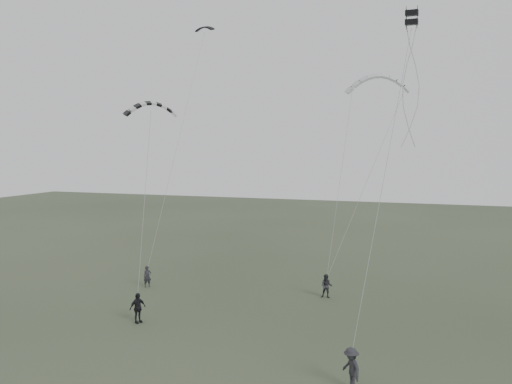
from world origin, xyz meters
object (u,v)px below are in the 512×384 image
(flyer_left, at_px, (147,277))
(flyer_right, at_px, (327,286))
(flyer_far, at_px, (351,368))
(kite_box, at_px, (412,18))
(kite_pale_large, at_px, (378,76))
(kite_dark_small, at_px, (204,27))
(flyer_center, at_px, (138,308))
(kite_striped, at_px, (151,103))

(flyer_left, height_order, flyer_right, flyer_right)
(flyer_far, distance_m, kite_box, 16.72)
(kite_pale_large, bearing_deg, flyer_right, -122.46)
(flyer_left, height_order, kite_box, kite_box)
(kite_pale_large, height_order, kite_box, kite_box)
(flyer_right, height_order, flyer_far, flyer_far)
(flyer_right, height_order, kite_dark_small, kite_dark_small)
(flyer_left, height_order, flyer_far, flyer_far)
(flyer_center, relative_size, flyer_far, 0.99)
(flyer_right, distance_m, kite_box, 17.24)
(kite_dark_small, bearing_deg, kite_box, -24.81)
(kite_striped, bearing_deg, flyer_right, -16.31)
(kite_pale_large, distance_m, kite_striped, 16.43)
(flyer_left, relative_size, kite_dark_small, 0.97)
(kite_striped, bearing_deg, kite_box, -44.01)
(flyer_right, height_order, kite_striped, kite_striped)
(kite_pale_large, bearing_deg, kite_striped, -150.67)
(kite_striped, bearing_deg, kite_dark_small, 54.09)
(kite_striped, relative_size, kite_box, 4.64)
(kite_dark_small, xyz_separation_m, kite_box, (15.90, -10.60, -3.11))
(kite_dark_small, relative_size, kite_pale_large, 0.34)
(flyer_right, distance_m, kite_striped, 16.33)
(flyer_left, relative_size, kite_striped, 0.47)
(flyer_right, bearing_deg, flyer_far, -76.21)
(kite_dark_small, relative_size, kite_striped, 0.48)
(flyer_right, relative_size, kite_dark_small, 1.01)
(flyer_center, distance_m, kite_dark_small, 22.62)
(flyer_center, xyz_separation_m, kite_box, (14.33, 2.34, 15.37))
(flyer_left, xyz_separation_m, kite_pale_large, (15.10, 7.05, 14.31))
(flyer_left, relative_size, flyer_right, 0.96)
(kite_box, bearing_deg, flyer_right, 134.59)
(flyer_left, height_order, kite_striped, kite_striped)
(flyer_left, xyz_separation_m, kite_box, (17.63, -4.25, 15.47))
(flyer_far, bearing_deg, flyer_right, 155.76)
(flyer_right, height_order, flyer_center, flyer_center)
(flyer_far, xyz_separation_m, kite_dark_small, (-14.06, 16.94, 18.48))
(flyer_right, relative_size, kite_box, 2.24)
(flyer_left, distance_m, flyer_right, 12.63)
(kite_dark_small, xyz_separation_m, kite_pale_large, (13.37, 0.70, -4.28))
(kite_dark_small, height_order, kite_striped, kite_dark_small)
(flyer_center, height_order, kite_box, kite_box)
(flyer_far, height_order, kite_dark_small, kite_dark_small)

